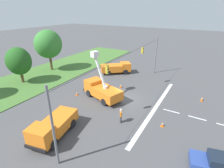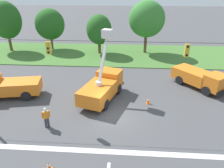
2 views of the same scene
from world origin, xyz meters
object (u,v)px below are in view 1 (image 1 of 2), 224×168
(utility_truck_support_near, at_px, (116,68))
(road_worker, at_px, (121,115))
(traffic_cone_foreground_left, at_px, (77,93))
(traffic_cone_mid_right, at_px, (162,124))
(utility_truck_support_far, at_px, (53,127))
(tree_east, at_px, (48,44))
(tree_centre, at_px, (19,61))
(traffic_cone_foreground_right, at_px, (202,99))
(sedan_blue, at_px, (220,164))
(traffic_cone_mid_left, at_px, (121,86))
(utility_truck_bucket_lift, at_px, (102,89))

(utility_truck_support_near, xyz_separation_m, road_worker, (-14.21, -8.36, -0.14))
(traffic_cone_foreground_left, distance_m, traffic_cone_mid_right, 13.15)
(road_worker, xyz_separation_m, traffic_cone_mid_right, (1.60, -4.33, -0.72))
(utility_truck_support_far, bearing_deg, tree_east, 48.23)
(utility_truck_support_near, height_order, utility_truck_support_far, utility_truck_support_far)
(tree_east, relative_size, utility_truck_support_near, 1.36)
(tree_centre, relative_size, road_worker, 3.51)
(road_worker, relative_size, traffic_cone_foreground_right, 2.51)
(utility_truck_support_far, bearing_deg, sedan_blue, -76.52)
(road_worker, height_order, traffic_cone_foreground_right, road_worker)
(utility_truck_support_far, bearing_deg, tree_centre, 64.89)
(road_worker, height_order, traffic_cone_mid_left, road_worker)
(traffic_cone_mid_left, bearing_deg, utility_truck_support_near, 34.61)
(utility_truck_bucket_lift, bearing_deg, utility_truck_support_near, 17.40)
(utility_truck_bucket_lift, bearing_deg, sedan_blue, -111.57)
(utility_truck_support_near, xyz_separation_m, sedan_blue, (-16.18, -18.10, -0.36))
(traffic_cone_foreground_right, xyz_separation_m, traffic_cone_mid_left, (-1.77, 11.89, 0.00))
(traffic_cone_mid_left, bearing_deg, tree_centre, 112.71)
(traffic_cone_foreground_left, height_order, traffic_cone_mid_right, traffic_cone_foreground_left)
(tree_centre, distance_m, traffic_cone_mid_right, 24.76)
(utility_truck_support_near, relative_size, traffic_cone_foreground_right, 8.60)
(utility_truck_bucket_lift, xyz_separation_m, sedan_blue, (-5.88, -14.88, -0.58))
(tree_east, xyz_separation_m, utility_truck_support_far, (-14.60, -16.35, -4.26))
(tree_east, relative_size, traffic_cone_foreground_left, 12.42)
(tree_east, distance_m, traffic_cone_mid_left, 17.56)
(tree_centre, bearing_deg, traffic_cone_foreground_right, -73.15)
(traffic_cone_mid_right, bearing_deg, tree_east, 73.50)
(utility_truck_support_near, height_order, sedan_blue, utility_truck_support_near)
(sedan_blue, distance_m, traffic_cone_foreground_right, 12.33)
(sedan_blue, height_order, traffic_cone_mid_left, sedan_blue)
(sedan_blue, bearing_deg, utility_truck_support_near, 48.21)
(utility_truck_bucket_lift, height_order, traffic_cone_mid_left, utility_truck_bucket_lift)
(tree_east, relative_size, utility_truck_support_far, 1.35)
(sedan_blue, bearing_deg, traffic_cone_mid_right, 56.56)
(sedan_blue, distance_m, traffic_cone_mid_right, 6.51)
(utility_truck_bucket_lift, distance_m, road_worker, 6.47)
(tree_east, bearing_deg, traffic_cone_mid_right, -106.50)
(traffic_cone_mid_right, bearing_deg, utility_truck_support_near, 45.19)
(tree_east, distance_m, traffic_cone_foreground_right, 29.15)
(tree_centre, bearing_deg, utility_truck_support_far, -115.11)
(utility_truck_support_far, relative_size, traffic_cone_foreground_left, 9.20)
(utility_truck_bucket_lift, height_order, sedan_blue, utility_truck_bucket_lift)
(utility_truck_support_far, distance_m, traffic_cone_foreground_left, 9.12)
(tree_centre, xyz_separation_m, tree_east, (7.39, 0.97, 1.53))
(traffic_cone_mid_left, bearing_deg, utility_truck_support_far, 178.14)
(traffic_cone_foreground_left, bearing_deg, utility_truck_bucket_lift, -71.76)
(tree_centre, xyz_separation_m, traffic_cone_foreground_right, (8.40, -27.72, -3.53))
(traffic_cone_foreground_left, bearing_deg, sedan_blue, -104.18)
(traffic_cone_foreground_left, bearing_deg, road_worker, -107.15)
(traffic_cone_foreground_right, bearing_deg, traffic_cone_foreground_left, 114.50)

